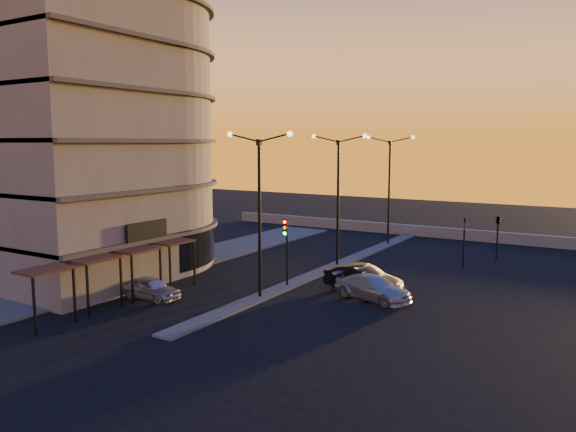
{
  "coord_description": "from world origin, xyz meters",
  "views": [
    {
      "loc": [
        17.68,
        -26.0,
        8.85
      ],
      "look_at": [
        -1.76,
        6.01,
        3.98
      ],
      "focal_mm": 35.0,
      "sensor_mm": 36.0,
      "label": 1
    }
  ],
  "objects_px": {
    "streetlamp_mid": "(338,189)",
    "traffic_light_main": "(286,241)",
    "car_hatchback": "(151,288)",
    "car_sedan": "(363,279)",
    "car_wagon": "(373,288)"
  },
  "relations": [
    {
      "from": "car_hatchback",
      "to": "car_wagon",
      "type": "xyz_separation_m",
      "value": [
        10.89,
        6.5,
        0.06
      ]
    },
    {
      "from": "streetlamp_mid",
      "to": "car_hatchback",
      "type": "bearing_deg",
      "value": -111.38
    },
    {
      "from": "car_hatchback",
      "to": "car_sedan",
      "type": "xyz_separation_m",
      "value": [
        9.76,
        7.71,
        0.16
      ]
    },
    {
      "from": "streetlamp_mid",
      "to": "car_sedan",
      "type": "height_order",
      "value": "streetlamp_mid"
    },
    {
      "from": "streetlamp_mid",
      "to": "traffic_light_main",
      "type": "height_order",
      "value": "streetlamp_mid"
    },
    {
      "from": "streetlamp_mid",
      "to": "car_hatchback",
      "type": "xyz_separation_m",
      "value": [
        -5.24,
        -13.38,
        -4.96
      ]
    },
    {
      "from": "car_hatchback",
      "to": "car_sedan",
      "type": "height_order",
      "value": "car_sedan"
    },
    {
      "from": "car_sedan",
      "to": "traffic_light_main",
      "type": "bearing_deg",
      "value": 118.31
    },
    {
      "from": "car_sedan",
      "to": "car_wagon",
      "type": "xyz_separation_m",
      "value": [
        1.13,
        -1.21,
        -0.1
      ]
    },
    {
      "from": "car_sedan",
      "to": "car_wagon",
      "type": "distance_m",
      "value": 1.66
    },
    {
      "from": "streetlamp_mid",
      "to": "car_sedan",
      "type": "xyz_separation_m",
      "value": [
        4.52,
        -5.67,
        -4.8
      ]
    },
    {
      "from": "traffic_light_main",
      "to": "car_hatchback",
      "type": "height_order",
      "value": "traffic_light_main"
    },
    {
      "from": "traffic_light_main",
      "to": "car_sedan",
      "type": "relative_size",
      "value": 0.88
    },
    {
      "from": "car_wagon",
      "to": "traffic_light_main",
      "type": "bearing_deg",
      "value": 107.23
    },
    {
      "from": "traffic_light_main",
      "to": "car_hatchback",
      "type": "distance_m",
      "value": 8.46
    }
  ]
}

